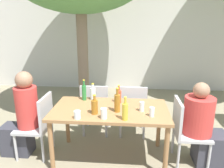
# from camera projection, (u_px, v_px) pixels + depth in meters

# --- Properties ---
(ground_plane) EXTENTS (30.00, 30.00, 0.00)m
(ground_plane) POSITION_uv_depth(u_px,v_px,m) (110.00, 157.00, 3.10)
(ground_plane) COLOR gray
(cafe_building_wall) EXTENTS (10.00, 0.08, 2.80)m
(cafe_building_wall) POSITION_uv_depth(u_px,v_px,m) (121.00, 38.00, 5.88)
(cafe_building_wall) COLOR beige
(cafe_building_wall) RESTS_ON ground_plane
(dining_table_front) EXTENTS (1.53, 0.83, 0.75)m
(dining_table_front) POSITION_uv_depth(u_px,v_px,m) (110.00, 114.00, 2.91)
(dining_table_front) COLOR #996B42
(dining_table_front) RESTS_ON ground_plane
(patio_chair_0) EXTENTS (0.44, 0.44, 0.89)m
(patio_chair_0) POSITION_uv_depth(u_px,v_px,m) (39.00, 123.00, 3.04)
(patio_chair_0) COLOR #B2B2B7
(patio_chair_0) RESTS_ON ground_plane
(patio_chair_1) EXTENTS (0.44, 0.44, 0.89)m
(patio_chair_1) POSITION_uv_depth(u_px,v_px,m) (185.00, 128.00, 2.88)
(patio_chair_1) COLOR #B2B2B7
(patio_chair_1) RESTS_ON ground_plane
(patio_chair_2) EXTENTS (0.44, 0.44, 0.89)m
(patio_chair_2) POSITION_uv_depth(u_px,v_px,m) (95.00, 107.00, 3.60)
(patio_chair_2) COLOR #B2B2B7
(patio_chair_2) RESTS_ON ground_plane
(patio_chair_3) EXTENTS (0.44, 0.44, 0.89)m
(patio_chair_3) POSITION_uv_depth(u_px,v_px,m) (132.00, 108.00, 3.55)
(patio_chair_3) COLOR #B2B2B7
(patio_chair_3) RESTS_ON ground_plane
(person_seated_0) EXTENTS (0.55, 0.30, 1.23)m
(person_seated_0) POSITION_uv_depth(u_px,v_px,m) (23.00, 119.00, 3.04)
(person_seated_0) COLOR #383842
(person_seated_0) RESTS_ON ground_plane
(person_seated_1) EXTENTS (0.59, 0.38, 1.13)m
(person_seated_1) POSITION_uv_depth(u_px,v_px,m) (203.00, 128.00, 2.86)
(person_seated_1) COLOR #383842
(person_seated_1) RESTS_ON ground_plane
(soda_bottle_0) EXTENTS (0.07, 0.07, 0.26)m
(soda_bottle_0) POSITION_uv_depth(u_px,v_px,m) (119.00, 96.00, 3.06)
(soda_bottle_0) COLOR #DB4C2D
(soda_bottle_0) RESTS_ON dining_table_front
(amber_bottle_1) EXTENTS (0.08, 0.08, 0.32)m
(amber_bottle_1) POSITION_uv_depth(u_px,v_px,m) (117.00, 103.00, 2.75)
(amber_bottle_1) COLOR #9E661E
(amber_bottle_1) RESTS_ON dining_table_front
(green_bottle_2) EXTENTS (0.06, 0.06, 0.31)m
(green_bottle_2) POSITION_uv_depth(u_px,v_px,m) (84.00, 92.00, 3.16)
(green_bottle_2) COLOR #287A38
(green_bottle_2) RESTS_ON dining_table_front
(water_bottle_3) EXTENTS (0.08, 0.08, 0.25)m
(water_bottle_3) POSITION_uv_depth(u_px,v_px,m) (93.00, 93.00, 3.19)
(water_bottle_3) COLOR silver
(water_bottle_3) RESTS_ON dining_table_front
(amber_bottle_4) EXTENTS (0.08, 0.08, 0.25)m
(amber_bottle_4) POSITION_uv_depth(u_px,v_px,m) (95.00, 106.00, 2.70)
(amber_bottle_4) COLOR #9E661E
(amber_bottle_4) RESTS_ON dining_table_front
(oil_cruet_5) EXTENTS (0.07, 0.07, 0.29)m
(oil_cruet_5) POSITION_uv_depth(u_px,v_px,m) (125.00, 111.00, 2.53)
(oil_cruet_5) COLOR gold
(oil_cruet_5) RESTS_ON dining_table_front
(drinking_glass_0) EXTENTS (0.08, 0.08, 0.13)m
(drinking_glass_0) POSITION_uv_depth(u_px,v_px,m) (104.00, 113.00, 2.58)
(drinking_glass_0) COLOR silver
(drinking_glass_0) RESTS_ON dining_table_front
(drinking_glass_1) EXTENTS (0.08, 0.08, 0.10)m
(drinking_glass_1) POSITION_uv_depth(u_px,v_px,m) (77.00, 115.00, 2.58)
(drinking_glass_1) COLOR white
(drinking_glass_1) RESTS_ON dining_table_front
(drinking_glass_2) EXTENTS (0.06, 0.06, 0.13)m
(drinking_glass_2) POSITION_uv_depth(u_px,v_px,m) (142.00, 107.00, 2.79)
(drinking_glass_2) COLOR silver
(drinking_glass_2) RESTS_ON dining_table_front
(drinking_glass_3) EXTENTS (0.06, 0.06, 0.12)m
(drinking_glass_3) POSITION_uv_depth(u_px,v_px,m) (152.00, 112.00, 2.64)
(drinking_glass_3) COLOR white
(drinking_glass_3) RESTS_ON dining_table_front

